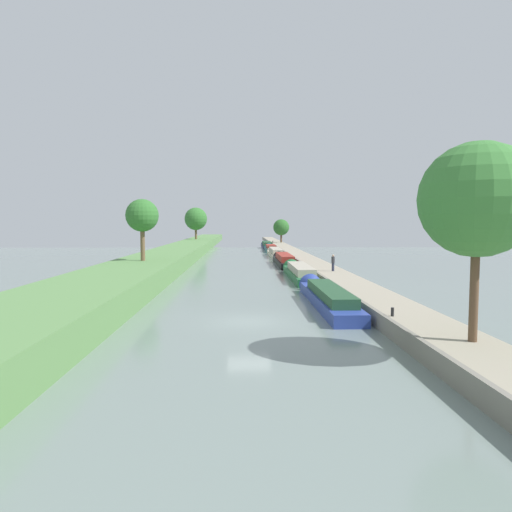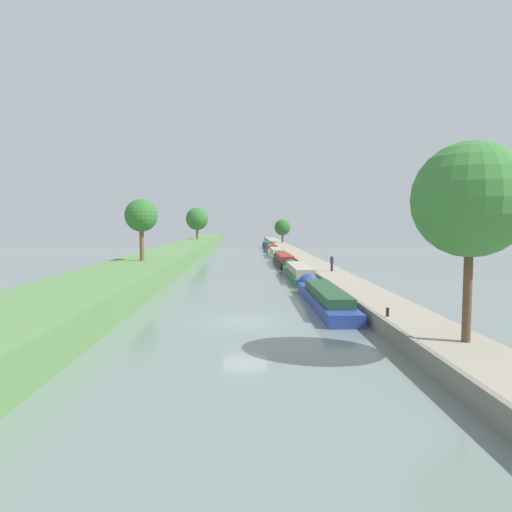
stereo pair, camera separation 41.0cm
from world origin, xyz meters
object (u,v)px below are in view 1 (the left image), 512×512
Objects in this scene: narrowboat_blue at (326,296)px; mooring_bollard_near at (392,312)px; narrowboat_green at (299,272)px; mooring_bollard_far at (273,242)px; narrowboat_black at (284,260)px; person_walking at (333,262)px; narrowboat_cream at (275,253)px; narrowboat_teal at (270,248)px; narrowboat_navy at (267,245)px.

mooring_bollard_near is (1.88, -8.29, 0.52)m from narrowboat_blue.
narrowboat_green is 32.47× the size of mooring_bollard_far.
person_walking is (3.38, -16.89, 1.12)m from narrowboat_black.
narrowboat_teal is at bearing 89.57° from narrowboat_cream.
mooring_bollard_near is at bearing -87.05° from narrowboat_black.
mooring_bollard_near is (1.82, -23.67, 0.50)m from narrowboat_green.
narrowboat_teal is 24.35× the size of mooring_bollard_near.
narrowboat_blue is 30.51m from narrowboat_black.
mooring_bollard_near is at bearing -87.91° from narrowboat_cream.
narrowboat_cream is (-0.17, 30.84, -0.01)m from narrowboat_green.
person_walking is 3.69× the size of mooring_bollard_far.
narrowboat_blue is at bearing 102.77° from mooring_bollard_near.
mooring_bollard_near is at bearing -93.61° from person_walking.
narrowboat_cream is 36.02× the size of mooring_bollard_near.
narrowboat_black reaches higher than mooring_bollard_near.
narrowboat_cream is at bearing -90.18° from narrowboat_navy.
narrowboat_black is (-0.18, 15.13, 0.03)m from narrowboat_green.
narrowboat_black reaches higher than mooring_bollard_far.
narrowboat_blue is at bearing -90.22° from narrowboat_green.
person_walking is at bearing 86.39° from mooring_bollard_near.
narrowboat_cream is at bearing 89.96° from narrowboat_black.
narrowboat_cream reaches higher than narrowboat_blue.
narrowboat_cream reaches higher than mooring_bollard_near.
narrowboat_black reaches higher than narrowboat_teal.
narrowboat_teal is (-0.01, 60.14, -0.02)m from narrowboat_blue.
mooring_bollard_near is at bearing -85.61° from narrowboat_green.
person_walking reaches higher than narrowboat_black.
narrowboat_teal is at bearing -89.91° from narrowboat_navy.
narrowboat_blue is at bearing -89.98° from narrowboat_navy.
narrowboat_blue reaches higher than mooring_bollard_near.
narrowboat_teal is 68.46m from mooring_bollard_near.
narrowboat_blue is 73.22m from narrowboat_navy.
mooring_bollard_far is at bearing 90.00° from mooring_bollard_near.
narrowboat_navy is at bearing 90.02° from narrowboat_blue.
mooring_bollard_far is at bearing 74.72° from narrowboat_navy.
narrowboat_cream is at bearing -90.43° from narrowboat_teal.
mooring_bollard_far is (1.82, 64.81, 0.50)m from narrowboat_green.
narrowboat_teal is 46.65m from person_walking.
narrowboat_teal is (0.12, 29.63, -0.07)m from narrowboat_black.
narrowboat_navy is at bearing -105.28° from mooring_bollard_far.
narrowboat_black is at bearing -92.31° from mooring_bollard_far.
narrowboat_green is at bearing -89.31° from narrowboat_black.
person_walking is at bearing -86.84° from narrowboat_navy.
narrowboat_black is at bearing -90.04° from narrowboat_cream.
narrowboat_black is 33.94× the size of mooring_bollard_far.
mooring_bollard_near is (1.89, -68.43, 0.54)m from narrowboat_teal.
narrowboat_navy is 33.68× the size of mooring_bollard_far.
person_walking is at bearing -85.98° from narrowboat_teal.
narrowboat_navy reaches higher than narrowboat_teal.
narrowboat_blue is 8.88× the size of person_walking.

